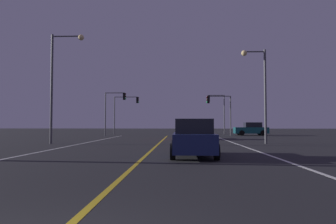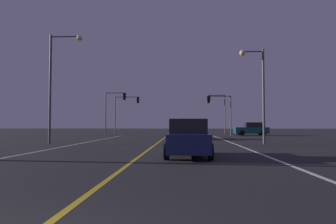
{
  "view_description": "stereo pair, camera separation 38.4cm",
  "coord_description": "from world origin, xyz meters",
  "px_view_note": "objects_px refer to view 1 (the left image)",
  "views": [
    {
      "loc": [
        1.61,
        -2.75,
        1.47
      ],
      "look_at": [
        0.12,
        35.26,
        2.97
      ],
      "focal_mm": 32.92,
      "sensor_mm": 36.0,
      "label": 1
    },
    {
      "loc": [
        1.99,
        -2.75,
        1.47
      ],
      "look_at": [
        0.12,
        35.26,
        2.97
      ],
      "focal_mm": 32.92,
      "sensor_mm": 36.0,
      "label": 2
    }
  ],
  "objects_px": {
    "car_crossing_side": "(251,129)",
    "traffic_light_far_right": "(216,105)",
    "car_ahead_far": "(186,131)",
    "car_lead_same_lane": "(193,138)",
    "traffic_light_far_left": "(126,106)",
    "street_lamp_left_mid": "(59,74)",
    "street_lamp_right_far": "(259,83)",
    "traffic_light_near_right": "(219,106)",
    "traffic_light_near_left": "(115,104)"
  },
  "relations": [
    {
      "from": "car_lead_same_lane",
      "to": "car_crossing_side",
      "type": "relative_size",
      "value": 1.0
    },
    {
      "from": "car_crossing_side",
      "to": "traffic_light_far_left",
      "type": "bearing_deg",
      "value": -13.05
    },
    {
      "from": "traffic_light_near_left",
      "to": "traffic_light_far_right",
      "type": "bearing_deg",
      "value": 21.99
    },
    {
      "from": "street_lamp_left_mid",
      "to": "street_lamp_right_far",
      "type": "height_order",
      "value": "street_lamp_left_mid"
    },
    {
      "from": "traffic_light_near_right",
      "to": "traffic_light_far_right",
      "type": "xyz_separation_m",
      "value": [
        0.36,
        5.5,
        0.4
      ]
    },
    {
      "from": "car_ahead_far",
      "to": "traffic_light_near_right",
      "type": "bearing_deg",
      "value": -26.24
    },
    {
      "from": "car_ahead_far",
      "to": "car_crossing_side",
      "type": "height_order",
      "value": "same"
    },
    {
      "from": "traffic_light_near_right",
      "to": "traffic_light_far_right",
      "type": "relative_size",
      "value": 0.89
    },
    {
      "from": "car_lead_same_lane",
      "to": "car_crossing_side",
      "type": "xyz_separation_m",
      "value": [
        8.74,
        26.75,
        0.0
      ]
    },
    {
      "from": "car_lead_same_lane",
      "to": "car_crossing_side",
      "type": "distance_m",
      "value": 28.14
    },
    {
      "from": "traffic_light_far_left",
      "to": "car_crossing_side",
      "type": "bearing_deg",
      "value": -13.05
    },
    {
      "from": "traffic_light_far_left",
      "to": "traffic_light_far_right",
      "type": "bearing_deg",
      "value": -0.0
    },
    {
      "from": "street_lamp_left_mid",
      "to": "street_lamp_right_far",
      "type": "distance_m",
      "value": 15.12
    },
    {
      "from": "car_crossing_side",
      "to": "traffic_light_near_left",
      "type": "xyz_separation_m",
      "value": [
        -17.7,
        -1.51,
        3.27
      ]
    },
    {
      "from": "car_ahead_far",
      "to": "car_lead_same_lane",
      "type": "distance_m",
      "value": 16.52
    },
    {
      "from": "car_ahead_far",
      "to": "car_lead_same_lane",
      "type": "relative_size",
      "value": 1.0
    },
    {
      "from": "traffic_light_near_right",
      "to": "traffic_light_far_right",
      "type": "distance_m",
      "value": 5.53
    },
    {
      "from": "traffic_light_near_left",
      "to": "traffic_light_far_right",
      "type": "xyz_separation_m",
      "value": [
        13.62,
        5.5,
        0.09
      ]
    },
    {
      "from": "car_crossing_side",
      "to": "traffic_light_far_right",
      "type": "bearing_deg",
      "value": -44.4
    },
    {
      "from": "car_lead_same_lane",
      "to": "traffic_light_near_left",
      "type": "distance_m",
      "value": 26.98
    },
    {
      "from": "traffic_light_far_left",
      "to": "street_lamp_left_mid",
      "type": "height_order",
      "value": "street_lamp_left_mid"
    },
    {
      "from": "traffic_light_near_left",
      "to": "traffic_light_far_left",
      "type": "distance_m",
      "value": 5.52
    },
    {
      "from": "car_ahead_far",
      "to": "traffic_light_near_right",
      "type": "height_order",
      "value": "traffic_light_near_right"
    },
    {
      "from": "traffic_light_far_right",
      "to": "car_lead_same_lane",
      "type": "bearing_deg",
      "value": 81.37
    },
    {
      "from": "traffic_light_near_right",
      "to": "traffic_light_far_left",
      "type": "bearing_deg",
      "value": -23.29
    },
    {
      "from": "car_lead_same_lane",
      "to": "traffic_light_near_right",
      "type": "xyz_separation_m",
      "value": [
        4.3,
        25.24,
        2.97
      ]
    },
    {
      "from": "car_lead_same_lane",
      "to": "street_lamp_right_far",
      "type": "height_order",
      "value": "street_lamp_right_far"
    },
    {
      "from": "traffic_light_near_right",
      "to": "traffic_light_far_left",
      "type": "distance_m",
      "value": 13.92
    },
    {
      "from": "car_crossing_side",
      "to": "traffic_light_near_right",
      "type": "relative_size",
      "value": 0.85
    },
    {
      "from": "car_ahead_far",
      "to": "street_lamp_right_far",
      "type": "relative_size",
      "value": 0.6
    },
    {
      "from": "traffic_light_far_right",
      "to": "traffic_light_near_right",
      "type": "bearing_deg",
      "value": 86.26
    },
    {
      "from": "car_crossing_side",
      "to": "traffic_light_far_right",
      "type": "distance_m",
      "value": 6.62
    },
    {
      "from": "car_crossing_side",
      "to": "traffic_light_near_right",
      "type": "xyz_separation_m",
      "value": [
        -4.43,
        -1.51,
        2.97
      ]
    },
    {
      "from": "traffic_light_far_right",
      "to": "street_lamp_left_mid",
      "type": "relative_size",
      "value": 0.69
    },
    {
      "from": "car_ahead_far",
      "to": "traffic_light_far_left",
      "type": "xyz_separation_m",
      "value": [
        -8.48,
        14.22,
        3.29
      ]
    },
    {
      "from": "traffic_light_far_left",
      "to": "street_lamp_right_far",
      "type": "distance_m",
      "value": 25.47
    },
    {
      "from": "car_lead_same_lane",
      "to": "car_ahead_far",
      "type": "bearing_deg",
      "value": -0.01
    },
    {
      "from": "street_lamp_left_mid",
      "to": "street_lamp_right_far",
      "type": "xyz_separation_m",
      "value": [
        15.08,
        0.73,
        -0.67
      ]
    },
    {
      "from": "traffic_light_near_right",
      "to": "street_lamp_left_mid",
      "type": "height_order",
      "value": "street_lamp_left_mid"
    },
    {
      "from": "traffic_light_far_left",
      "to": "street_lamp_right_far",
      "type": "relative_size",
      "value": 0.77
    },
    {
      "from": "car_lead_same_lane",
      "to": "street_lamp_right_far",
      "type": "xyz_separation_m",
      "value": [
        5.4,
        9.39,
        3.75
      ]
    },
    {
      "from": "traffic_light_far_right",
      "to": "street_lamp_right_far",
      "type": "relative_size",
      "value": 0.8
    },
    {
      "from": "traffic_light_near_right",
      "to": "traffic_light_far_right",
      "type": "height_order",
      "value": "traffic_light_far_right"
    },
    {
      "from": "traffic_light_near_left",
      "to": "traffic_light_far_left",
      "type": "bearing_deg",
      "value": 84.98
    },
    {
      "from": "car_ahead_far",
      "to": "traffic_light_far_left",
      "type": "distance_m",
      "value": 16.88
    },
    {
      "from": "car_lead_same_lane",
      "to": "street_lamp_right_far",
      "type": "relative_size",
      "value": 0.6
    },
    {
      "from": "car_lead_same_lane",
      "to": "traffic_light_near_right",
      "type": "relative_size",
      "value": 0.85
    },
    {
      "from": "traffic_light_near_right",
      "to": "traffic_light_near_left",
      "type": "relative_size",
      "value": 0.91
    },
    {
      "from": "car_ahead_far",
      "to": "traffic_light_far_right",
      "type": "xyz_separation_m",
      "value": [
        4.66,
        14.22,
        3.37
      ]
    },
    {
      "from": "traffic_light_near_right",
      "to": "traffic_light_near_left",
      "type": "height_order",
      "value": "traffic_light_near_left"
    }
  ]
}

